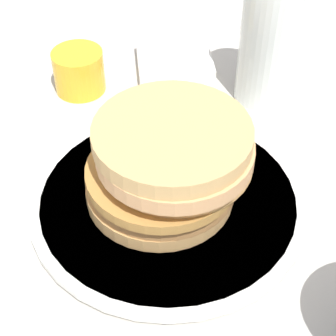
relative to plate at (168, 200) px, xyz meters
The scene contains 6 objects.
ground_plane 0.02m from the plate, 122.95° to the right, with size 4.00×4.00×0.00m, color #BCB7AD.
plate is the anchor object (origin of this frame).
pancake_stack 0.05m from the plate, 101.51° to the right, with size 0.17×0.17×0.09m.
juice_glass 0.24m from the plate, 83.27° to the right, with size 0.07×0.07×0.06m.
water_bottle_near 0.24m from the plate, 144.53° to the right, with size 0.07×0.07×0.19m.
napkin 0.26m from the plate, 114.34° to the right, with size 0.12×0.12×0.02m.
Camera 1 is at (0.16, 0.39, 0.44)m, focal length 60.00 mm.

